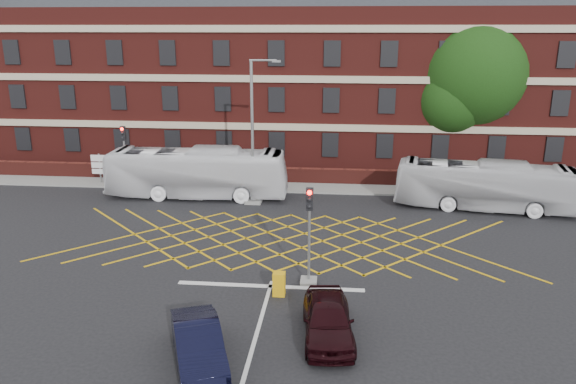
# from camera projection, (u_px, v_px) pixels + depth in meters

# --- Properties ---
(ground) EXTENTS (120.00, 120.00, 0.00)m
(ground) POSITION_uv_depth(u_px,v_px,m) (280.00, 255.00, 27.23)
(ground) COLOR black
(ground) RESTS_ON ground
(victorian_building) EXTENTS (51.00, 12.17, 20.40)m
(victorian_building) POSITION_uv_depth(u_px,v_px,m) (312.00, 62.00, 45.98)
(victorian_building) COLOR #551915
(victorian_building) RESTS_ON ground
(boundary_wall) EXTENTS (56.00, 0.50, 1.10)m
(boundary_wall) POSITION_uv_depth(u_px,v_px,m) (300.00, 176.00, 39.48)
(boundary_wall) COLOR #531A16
(boundary_wall) RESTS_ON ground
(far_pavement) EXTENTS (60.00, 3.00, 0.12)m
(far_pavement) POSITION_uv_depth(u_px,v_px,m) (299.00, 186.00, 38.67)
(far_pavement) COLOR slate
(far_pavement) RESTS_ON ground
(box_junction_hatching) EXTENTS (8.22, 8.22, 0.02)m
(box_junction_hatching) POSITION_uv_depth(u_px,v_px,m) (284.00, 240.00, 29.14)
(box_junction_hatching) COLOR #CC990C
(box_junction_hatching) RESTS_ON ground
(stop_line) EXTENTS (8.00, 0.30, 0.02)m
(stop_line) POSITION_uv_depth(u_px,v_px,m) (270.00, 286.00, 23.89)
(stop_line) COLOR silver
(stop_line) RESTS_ON ground
(centre_line) EXTENTS (0.15, 14.00, 0.02)m
(centre_line) POSITION_uv_depth(u_px,v_px,m) (244.00, 377.00, 17.68)
(centre_line) COLOR silver
(centre_line) RESTS_ON ground
(bus_left) EXTENTS (11.62, 2.91, 3.22)m
(bus_left) POSITION_uv_depth(u_px,v_px,m) (197.00, 173.00, 36.06)
(bus_left) COLOR white
(bus_left) RESTS_ON ground
(bus_right) EXTENTS (10.78, 4.04, 2.93)m
(bus_right) POSITION_uv_depth(u_px,v_px,m) (484.00, 186.00, 33.66)
(bus_right) COLOR silver
(bus_right) RESTS_ON ground
(car_navy) EXTENTS (2.92, 4.50, 1.40)m
(car_navy) POSITION_uv_depth(u_px,v_px,m) (198.00, 344.00, 18.25)
(car_navy) COLOR black
(car_navy) RESTS_ON ground
(car_maroon) EXTENTS (2.12, 4.43, 1.46)m
(car_maroon) POSITION_uv_depth(u_px,v_px,m) (328.00, 319.00, 19.79)
(car_maroon) COLOR black
(car_maroon) RESTS_ON ground
(deciduous_tree) EXTENTS (8.09, 7.99, 11.31)m
(deciduous_tree) POSITION_uv_depth(u_px,v_px,m) (471.00, 81.00, 41.28)
(deciduous_tree) COLOR black
(deciduous_tree) RESTS_ON ground
(traffic_light_near) EXTENTS (0.70, 0.70, 4.27)m
(traffic_light_near) POSITION_uv_depth(u_px,v_px,m) (309.00, 245.00, 23.70)
(traffic_light_near) COLOR slate
(traffic_light_near) RESTS_ON ground
(traffic_light_far) EXTENTS (0.70, 0.70, 4.27)m
(traffic_light_far) POSITION_uv_depth(u_px,v_px,m) (126.00, 163.00, 37.94)
(traffic_light_far) COLOR slate
(traffic_light_far) RESTS_ON ground
(street_lamp) EXTENTS (2.25, 1.00, 8.81)m
(street_lamp) POSITION_uv_depth(u_px,v_px,m) (254.00, 156.00, 34.41)
(street_lamp) COLOR slate
(street_lamp) RESTS_ON ground
(direction_signs) EXTENTS (1.10, 0.16, 2.20)m
(direction_signs) POSITION_uv_depth(u_px,v_px,m) (99.00, 165.00, 38.95)
(direction_signs) COLOR gray
(direction_signs) RESTS_ON ground
(utility_cabinet) EXTENTS (0.50, 0.44, 1.00)m
(utility_cabinet) POSITION_uv_depth(u_px,v_px,m) (279.00, 284.00, 23.00)
(utility_cabinet) COLOR #E1A30D
(utility_cabinet) RESTS_ON ground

